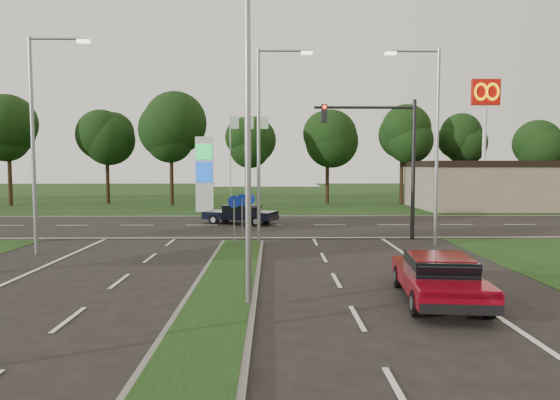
{
  "coord_description": "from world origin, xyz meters",
  "views": [
    {
      "loc": [
        1.43,
        -6.91,
        3.74
      ],
      "look_at": [
        1.77,
        15.14,
        2.2
      ],
      "focal_mm": 32.0,
      "sensor_mm": 36.0,
      "label": 1
    }
  ],
  "objects": [
    {
      "name": "mcdonalds_sign",
      "position": [
        18.0,
        31.97,
        7.99
      ],
      "size": [
        2.2,
        0.47,
        10.4
      ],
      "color": "silver",
      "rests_on": "ground"
    },
    {
      "name": "cross_road",
      "position": [
        0.0,
        24.0,
        0.0
      ],
      "size": [
        160.0,
        12.0,
        0.02
      ],
      "primitive_type": "cube",
      "color": "black",
      "rests_on": "ground"
    },
    {
      "name": "verge_far",
      "position": [
        0.0,
        55.0,
        0.0
      ],
      "size": [
        160.0,
        50.0,
        0.02
      ],
      "primitive_type": "cube",
      "color": "black",
      "rests_on": "ground"
    },
    {
      "name": "streetlight_median_near",
      "position": [
        1.0,
        6.0,
        5.08
      ],
      "size": [
        2.53,
        0.22,
        9.0
      ],
      "color": "gray",
      "rests_on": "ground"
    },
    {
      "name": "streetlight_median_far",
      "position": [
        1.0,
        16.0,
        5.08
      ],
      "size": [
        2.53,
        0.22,
        9.0
      ],
      "color": "gray",
      "rests_on": "ground"
    },
    {
      "name": "traffic_signal",
      "position": [
        7.19,
        18.0,
        4.65
      ],
      "size": [
        5.1,
        0.42,
        7.0
      ],
      "color": "black",
      "rests_on": "ground"
    },
    {
      "name": "navy_sedan",
      "position": [
        -0.6,
        24.61,
        0.67
      ],
      "size": [
        4.87,
        3.32,
        1.24
      ],
      "rotation": [
        0.0,
        0.0,
        1.21
      ],
      "color": "black",
      "rests_on": "ground"
    },
    {
      "name": "median_kerb",
      "position": [
        0.0,
        4.0,
        0.06
      ],
      "size": [
        2.0,
        26.0,
        0.12
      ],
      "primitive_type": "cube",
      "color": "slate",
      "rests_on": "ground"
    },
    {
      "name": "streetlight_left_far",
      "position": [
        -8.3,
        14.0,
        5.08
      ],
      "size": [
        2.53,
        0.22,
        9.0
      ],
      "color": "gray",
      "rests_on": "ground"
    },
    {
      "name": "red_sedan",
      "position": [
        6.0,
        6.53,
        0.69
      ],
      "size": [
        2.39,
        4.84,
        1.28
      ],
      "rotation": [
        0.0,
        0.0,
        -0.11
      ],
      "color": "maroon",
      "rests_on": "ground"
    },
    {
      "name": "gas_pylon",
      "position": [
        -3.79,
        33.05,
        3.2
      ],
      "size": [
        5.8,
        1.26,
        8.0
      ],
      "color": "silver",
      "rests_on": "ground"
    },
    {
      "name": "streetlight_right_far",
      "position": [
        8.8,
        16.0,
        5.08
      ],
      "size": [
        2.53,
        0.22,
        9.0
      ],
      "rotation": [
        0.0,
        0.0,
        3.14
      ],
      "color": "gray",
      "rests_on": "ground"
    },
    {
      "name": "treeline_far",
      "position": [
        0.1,
        39.93,
        6.83
      ],
      "size": [
        6.0,
        6.0,
        9.9
      ],
      "color": "black",
      "rests_on": "ground"
    },
    {
      "name": "commercial_building",
      "position": [
        22.0,
        36.0,
        2.0
      ],
      "size": [
        16.0,
        9.0,
        4.0
      ],
      "primitive_type": "cube",
      "color": "gray",
      "rests_on": "ground"
    },
    {
      "name": "median_signs",
      "position": [
        0.0,
        16.4,
        1.71
      ],
      "size": [
        1.16,
        1.76,
        2.38
      ],
      "color": "gray",
      "rests_on": "ground"
    }
  ]
}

